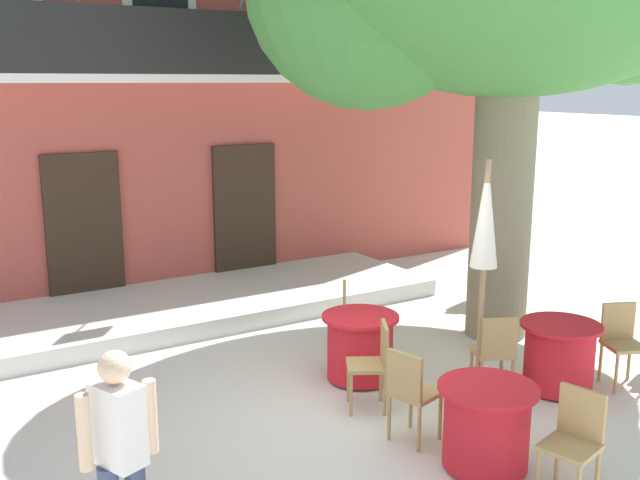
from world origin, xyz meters
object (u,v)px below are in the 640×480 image
at_px(cafe_chair_near_tree_1, 622,339).
at_px(cafe_chair_middle_0, 411,389).
at_px(cafe_chair_front_1, 374,360).
at_px(cafe_table_near_tree, 559,356).
at_px(cafe_chair_near_tree_0, 495,349).
at_px(cafe_table_front, 360,346).
at_px(pedestrian_mid_plaza, 492,236).
at_px(cafe_table_middle, 486,426).
at_px(cafe_chair_middle_1, 574,437).
at_px(cafe_umbrella, 484,246).
at_px(cafe_chair_front_0, 353,314).
at_px(pedestrian_by_tree, 120,451).

height_order(cafe_chair_near_tree_1, cafe_chair_middle_0, same).
bearing_deg(cafe_chair_front_1, cafe_table_near_tree, -19.04).
relative_size(cafe_chair_near_tree_0, cafe_table_front, 1.05).
bearing_deg(pedestrian_mid_plaza, cafe_table_front, -155.71).
height_order(cafe_table_middle, cafe_chair_middle_1, cafe_chair_middle_1).
distance_m(cafe_chair_near_tree_0, cafe_chair_middle_1, 1.96).
height_order(cafe_chair_front_1, cafe_umbrella, cafe_umbrella).
relative_size(cafe_chair_middle_1, pedestrian_mid_plaza, 0.53).
relative_size(cafe_table_front, cafe_chair_front_1, 0.95).
xyz_separation_m(cafe_chair_near_tree_1, cafe_table_front, (-2.38, 1.61, -0.14)).
bearing_deg(cafe_chair_front_0, cafe_table_near_tree, -57.10).
xyz_separation_m(cafe_chair_near_tree_0, cafe_chair_middle_0, (-1.40, -0.34, 0.00)).
bearing_deg(cafe_chair_front_1, pedestrian_by_tree, -157.84).
distance_m(cafe_chair_near_tree_0, cafe_chair_near_tree_1, 1.51).
height_order(cafe_chair_middle_1, cafe_table_front, cafe_chair_middle_1).
xyz_separation_m(cafe_chair_near_tree_1, cafe_chair_front_0, (-2.03, 2.28, 0.00)).
bearing_deg(pedestrian_by_tree, cafe_table_near_tree, 6.01).
bearing_deg(cafe_chair_middle_0, cafe_table_middle, -68.87).
xyz_separation_m(cafe_table_near_tree, cafe_chair_middle_1, (-1.59, -1.50, 0.14)).
height_order(cafe_table_near_tree, pedestrian_by_tree, pedestrian_by_tree).
height_order(cafe_chair_near_tree_0, cafe_chair_middle_0, same).
xyz_separation_m(cafe_chair_near_tree_0, pedestrian_by_tree, (-4.21, -0.77, 0.38)).
bearing_deg(pedestrian_by_tree, pedestrian_mid_plaza, 27.14).
bearing_deg(cafe_chair_near_tree_0, cafe_chair_front_0, 108.82).
xyz_separation_m(cafe_chair_middle_0, cafe_chair_front_1, (0.14, 0.77, 0.00)).
xyz_separation_m(cafe_chair_middle_1, cafe_chair_front_1, (-0.39, 2.18, 0.00)).
relative_size(cafe_chair_front_0, cafe_chair_front_1, 1.00).
xyz_separation_m(cafe_chair_near_tree_0, pedestrian_mid_plaza, (2.65, 2.75, 0.44)).
bearing_deg(cafe_chair_middle_1, cafe_chair_front_1, 100.16).
bearing_deg(cafe_chair_near_tree_0, cafe_chair_middle_1, -116.57).
xyz_separation_m(cafe_table_middle, pedestrian_mid_plaza, (3.78, 3.79, 0.58)).
relative_size(cafe_table_near_tree, cafe_table_front, 1.00).
xyz_separation_m(cafe_chair_near_tree_0, cafe_chair_near_tree_1, (1.42, -0.49, 0.00)).
distance_m(pedestrian_mid_plaza, pedestrian_by_tree, 7.71).
bearing_deg(cafe_table_middle, cafe_table_near_tree, 23.16).
height_order(cafe_table_middle, pedestrian_mid_plaza, pedestrian_mid_plaza).
relative_size(cafe_table_middle, cafe_chair_middle_1, 0.95).
bearing_deg(cafe_umbrella, cafe_table_front, 125.18).
bearing_deg(cafe_table_near_tree, cafe_chair_middle_0, -177.70).
bearing_deg(cafe_table_front, cafe_table_near_tree, -39.39).
relative_size(cafe_chair_near_tree_0, cafe_table_middle, 1.05).
bearing_deg(cafe_table_middle, cafe_umbrella, 49.02).
xyz_separation_m(cafe_chair_middle_0, cafe_chair_middle_1, (0.53, -1.41, 0.00)).
relative_size(cafe_chair_near_tree_0, cafe_chair_near_tree_1, 1.00).
distance_m(cafe_chair_middle_0, cafe_chair_front_0, 2.27).
bearing_deg(cafe_table_front, pedestrian_mid_plaza, 24.29).
bearing_deg(cafe_chair_near_tree_1, pedestrian_mid_plaza, 69.27).
bearing_deg(cafe_chair_near_tree_1, cafe_table_front, 145.93).
relative_size(cafe_chair_middle_0, cafe_chair_front_1, 1.00).
bearing_deg(cafe_table_front, cafe_chair_front_1, -114.02).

